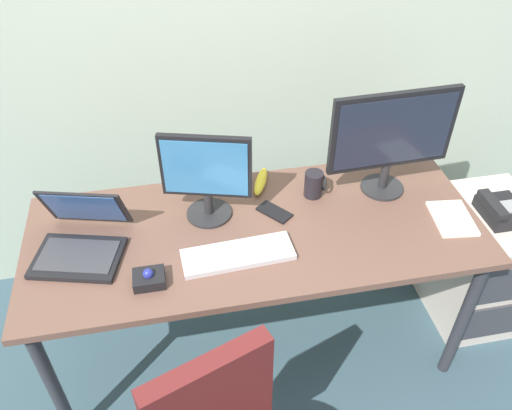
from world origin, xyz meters
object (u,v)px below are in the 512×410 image
Objects in this scene: desk_phone at (501,210)px; cell_phone at (274,212)px; monitor_main at (392,136)px; laptop at (81,239)px; coffee_mug at (314,184)px; trackball_mouse at (149,278)px; monitor_side at (206,174)px; paper_notepad at (452,218)px; banana at (261,181)px; file_cabinet at (479,261)px; keyboard at (238,254)px.

desk_phone is 1.41× the size of cell_phone.
laptop is at bearing -173.99° from monitor_main.
monitor_main is 0.55m from cell_phone.
coffee_mug is at bearing 8.86° from laptop.
monitor_main reaches higher than trackball_mouse.
trackball_mouse is (-0.25, -0.32, -0.18)m from monitor_side.
desk_phone is 1.82× the size of trackball_mouse.
monitor_side is at bearing 12.02° from laptop.
laptop reaches higher than cell_phone.
monitor_side is 1.78× the size of paper_notepad.
desk_phone is 0.54× the size of monitor_side.
desk_phone is 0.65m from monitor_main.
banana reaches higher than paper_notepad.
file_cabinet is 2.94× the size of paper_notepad.
coffee_mug is at bearing 27.50° from trackball_mouse.
cell_phone is 0.19m from banana.
monitor_side is at bearing 176.67° from file_cabinet.
monitor_side reaches higher than trackball_mouse.
laptop is at bearing -167.98° from monitor_side.
banana is at bearing 67.51° from keyboard.
paper_notepad is (-0.33, -0.14, 0.46)m from file_cabinet.
laptop reaches higher than keyboard.
coffee_mug is (0.45, 0.04, -0.15)m from monitor_side.
monitor_side is 0.47m from coffee_mug.
keyboard is 2.01× the size of paper_notepad.
desk_phone is at bearing -4.09° from monitor_side.
monitor_side is at bearing -178.00° from monitor_main.
banana is at bearing 152.37° from coffee_mug.
monitor_main is 0.57m from banana.
monitor_main is 1.25m from laptop.
desk_phone is at bearing -12.55° from monitor_main.
laptop reaches higher than trackball_mouse.
coffee_mug is (-0.83, 0.12, 0.51)m from file_cabinet.
paper_notepad is at bearing -50.10° from monitor_main.
keyboard is at bearing -112.49° from banana.
cell_phone is (-1.02, 0.03, 0.45)m from file_cabinet.
laptop is at bearing 137.64° from trackball_mouse.
cell_phone is at bearing 177.20° from desk_phone.
monitor_main is (-0.52, 0.12, 0.37)m from desk_phone.
monitor_main is 0.75m from monitor_side.
trackball_mouse is at bearing -174.95° from paper_notepad.
coffee_mug is at bearing 172.06° from file_cabinet.
file_cabinet is at bearing -12.14° from banana.
monitor_side reaches higher than banana.
cell_phone is 0.75× the size of banana.
monitor_main reaches higher than keyboard.
desk_phone is 1.06m from banana.
monitor_main is 3.66× the size of cell_phone.
trackball_mouse is at bearing -171.42° from desk_phone.
laptop is (-1.76, -0.03, 0.50)m from file_cabinet.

